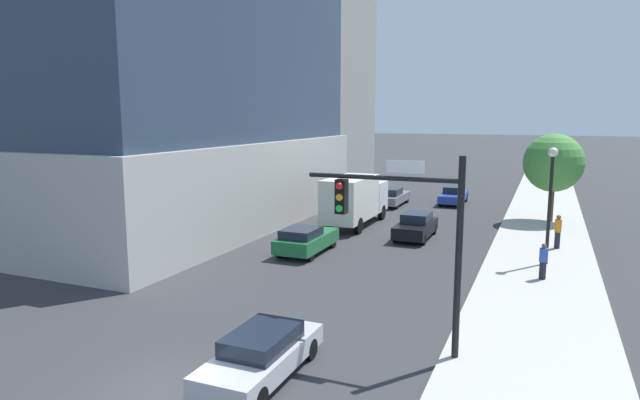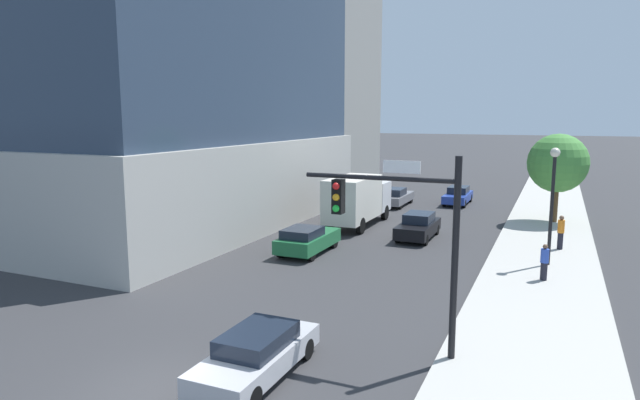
# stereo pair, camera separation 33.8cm
# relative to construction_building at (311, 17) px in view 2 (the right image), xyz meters

# --- Properties ---
(ground_plane) EXTENTS (400.00, 400.00, 0.00)m
(ground_plane) POSITION_rel_construction_building_xyz_m (17.17, -47.21, -18.03)
(ground_plane) COLOR #333335
(sidewalk) EXTENTS (5.02, 120.00, 0.15)m
(sidewalk) POSITION_rel_construction_building_xyz_m (26.01, -27.21, -17.96)
(sidewalk) COLOR #B2AFA8
(sidewalk) RESTS_ON ground
(construction_building) EXTENTS (13.58, 16.04, 40.28)m
(construction_building) POSITION_rel_construction_building_xyz_m (0.00, 0.00, 0.00)
(construction_building) COLOR gray
(construction_building) RESTS_ON ground
(traffic_light_pole) EXTENTS (4.70, 0.48, 5.86)m
(traffic_light_pole) POSITION_rel_construction_building_xyz_m (22.33, -42.55, -13.97)
(traffic_light_pole) COLOR black
(traffic_light_pole) RESTS_ON sidewalk
(street_lamp) EXTENTS (0.44, 0.44, 5.50)m
(street_lamp) POSITION_rel_construction_building_xyz_m (26.26, -30.65, -14.26)
(street_lamp) COLOR black
(street_lamp) RESTS_ON sidewalk
(street_tree) EXTENTS (3.82, 3.82, 5.79)m
(street_tree) POSITION_rel_construction_building_xyz_m (26.39, -19.19, -14.02)
(street_tree) COLOR brown
(street_tree) RESTS_ON sidewalk
(car_black) EXTENTS (1.79, 4.38, 1.47)m
(car_black) POSITION_rel_construction_building_xyz_m (19.17, -27.00, -17.32)
(car_black) COLOR black
(car_black) RESTS_ON ground
(car_silver) EXTENTS (1.77, 4.54, 1.32)m
(car_silver) POSITION_rel_construction_building_xyz_m (19.17, -45.55, -17.37)
(car_silver) COLOR #B7B7BC
(car_silver) RESTS_ON ground
(car_blue) EXTENTS (1.76, 4.63, 1.42)m
(car_blue) POSITION_rel_construction_building_xyz_m (19.17, -13.52, -17.33)
(car_blue) COLOR #233D9E
(car_blue) RESTS_ON ground
(car_green) EXTENTS (1.94, 4.35, 1.44)m
(car_green) POSITION_rel_construction_building_xyz_m (14.71, -32.73, -17.30)
(car_green) COLOR #1E6638
(car_green) RESTS_ON ground
(car_gray) EXTENTS (1.93, 4.78, 1.44)m
(car_gray) POSITION_rel_construction_building_xyz_m (14.71, -16.27, -17.32)
(car_gray) COLOR slate
(car_gray) RESTS_ON ground
(box_truck) EXTENTS (2.29, 7.28, 3.27)m
(box_truck) POSITION_rel_construction_building_xyz_m (14.71, -25.09, -16.22)
(box_truck) COLOR silver
(box_truck) RESTS_ON ground
(pedestrian_blue_shirt) EXTENTS (0.34, 0.34, 1.57)m
(pedestrian_blue_shirt) POSITION_rel_construction_building_xyz_m (26.13, -33.36, -17.09)
(pedestrian_blue_shirt) COLOR black
(pedestrian_blue_shirt) RESTS_ON sidewalk
(pedestrian_orange_shirt) EXTENTS (0.34, 0.34, 1.79)m
(pedestrian_orange_shirt) POSITION_rel_construction_building_xyz_m (26.76, -27.17, -16.96)
(pedestrian_orange_shirt) COLOR black
(pedestrian_orange_shirt) RESTS_ON sidewalk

